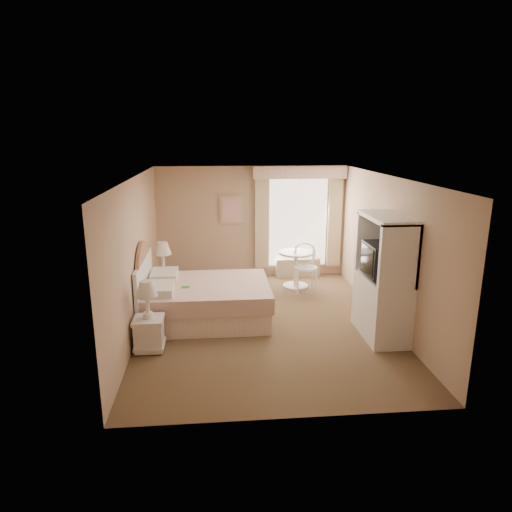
{
  "coord_description": "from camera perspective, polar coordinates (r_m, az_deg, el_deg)",
  "views": [
    {
      "loc": [
        -0.82,
        -7.28,
        3.15
      ],
      "look_at": [
        -0.12,
        0.3,
        1.13
      ],
      "focal_mm": 32.0,
      "sensor_mm": 36.0,
      "label": 1
    }
  ],
  "objects": [
    {
      "name": "armoire",
      "position": [
        7.5,
        15.61,
        -3.8
      ],
      "size": [
        0.59,
        1.18,
        1.97
      ],
      "color": "white",
      "rests_on": "room"
    },
    {
      "name": "round_table",
      "position": [
        9.71,
        5.0,
        -0.93
      ],
      "size": [
        0.73,
        0.73,
        0.77
      ],
      "color": "white",
      "rests_on": "room"
    },
    {
      "name": "framed_art",
      "position": [
        10.13,
        -3.11,
        5.79
      ],
      "size": [
        0.52,
        0.04,
        0.62
      ],
      "color": "tan",
      "rests_on": "room"
    },
    {
      "name": "room",
      "position": [
        7.57,
        1.14,
        0.34
      ],
      "size": [
        4.21,
        5.51,
        2.51
      ],
      "color": "brown",
      "rests_on": "ground"
    },
    {
      "name": "nightstand_far",
      "position": [
        9.15,
        -11.42,
        -2.71
      ],
      "size": [
        0.47,
        0.47,
        1.14
      ],
      "color": "white",
      "rests_on": "room"
    },
    {
      "name": "nightstand_near",
      "position": [
        7.07,
        -13.27,
        -8.38
      ],
      "size": [
        0.44,
        0.44,
        1.08
      ],
      "color": "white",
      "rests_on": "room"
    },
    {
      "name": "bed",
      "position": [
        8.07,
        -7.06,
        -5.41
      ],
      "size": [
        2.19,
        1.72,
        1.53
      ],
      "color": "#D7A68C",
      "rests_on": "room"
    },
    {
      "name": "window",
      "position": [
        10.27,
        5.34,
        4.69
      ],
      "size": [
        2.05,
        0.22,
        2.51
      ],
      "color": "white",
      "rests_on": "room"
    },
    {
      "name": "cafe_chair",
      "position": [
        9.49,
        6.17,
        -0.93
      ],
      "size": [
        0.49,
        0.49,
        0.99
      ],
      "rotation": [
        0.0,
        0.0,
        -0.03
      ],
      "color": "white",
      "rests_on": "room"
    }
  ]
}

